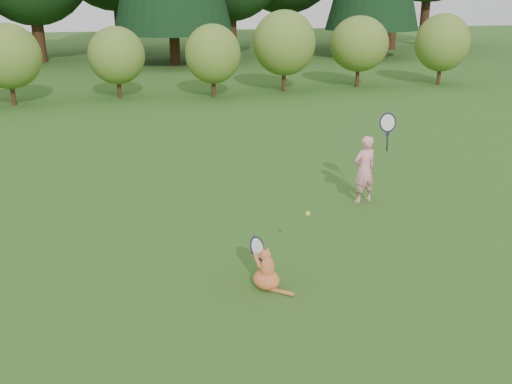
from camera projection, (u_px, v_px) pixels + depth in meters
name	position (u px, v px, depth m)	size (l,w,h in m)	color
ground	(256.00, 262.00, 7.54)	(100.00, 100.00, 0.00)	#305919
shrub_row	(160.00, 56.00, 18.97)	(28.00, 3.00, 2.80)	olive
child	(365.00, 168.00, 9.54)	(0.67, 0.43, 1.72)	pink
cat	(266.00, 267.00, 6.83)	(0.50, 0.80, 0.68)	#C85526
tennis_ball	(308.00, 214.00, 7.25)	(0.07, 0.07, 0.07)	#A7E11A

